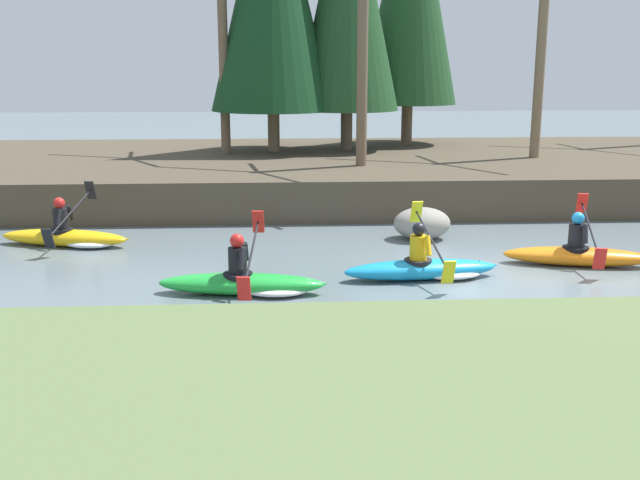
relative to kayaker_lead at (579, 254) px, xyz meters
The scene contains 10 objects.
ground_plane 2.00m from the kayaker_lead, 162.59° to the right, with size 90.00×90.00×0.00m, color slate.
riverbank_far 9.04m from the kayaker_lead, 102.14° to the left, with size 44.00×10.02×1.00m.
bare_tree_upstream 12.54m from the kayaker_lead, 126.44° to the left, with size 3.70×3.66×6.73m.
bare_tree_mid_upstream 8.44m from the kayaker_lead, 116.48° to the left, with size 3.76×3.72×6.85m.
bare_tree_mid_downstream 9.37m from the kayaker_lead, 77.11° to the left, with size 4.17×4.13×7.63m.
kayaker_lead is the anchor object (origin of this frame).
kayaker_middle 3.07m from the kayaker_lead, 166.69° to the right, with size 2.79×2.07×1.20m.
kayaker_trailing 6.22m from the kayaker_lead, 166.81° to the right, with size 2.79×2.07×1.20m.
kayaker_far_back 10.04m from the kayaker_lead, 168.19° to the left, with size 2.79×2.06×1.20m.
boulder_midstream 3.38m from the kayaker_lead, 138.07° to the left, with size 1.21×0.94×0.68m.
Camera 1 is at (-3.65, -12.50, 3.68)m, focal length 42.00 mm.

